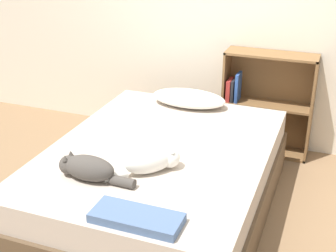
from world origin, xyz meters
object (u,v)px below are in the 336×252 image
Objects in this scene: cat_dark at (87,168)px; bookshelf at (266,101)px; bed at (161,181)px; pillow at (189,98)px; cat_light at (153,160)px.

bookshelf is at bearing -111.26° from cat_dark.
bed is at bearing -114.21° from cat_dark.
cat_dark is (-0.19, -1.35, 0.01)m from pillow.
bookshelf reaches higher than pillow.
cat_light reaches higher than cat_dark.
cat_dark is 0.55× the size of bookshelf.
cat_light is 1.67m from bookshelf.
cat_dark is at bearing -112.41° from bookshelf.
bed is 3.18× the size of pillow.
cat_dark is at bearing 168.40° from cat_light.
bed is 0.48m from cat_light.
cat_light is (0.15, -1.13, 0.01)m from pillow.
bookshelf is (0.50, 1.30, 0.21)m from bed.
cat_light is at bearing -82.65° from pillow.
bed is 2.17× the size of bookshelf.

